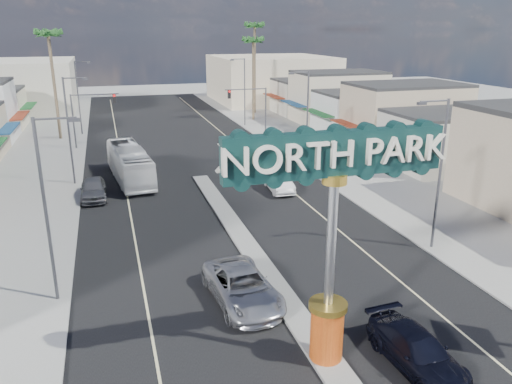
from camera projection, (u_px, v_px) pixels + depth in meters
ground at (198, 175)px, 45.47m from camera, size 160.00×160.00×0.00m
road at (198, 175)px, 45.47m from camera, size 20.00×120.00×0.01m
median_island at (245, 242)px, 30.88m from camera, size 1.30×30.00×0.16m
sidewalk_left at (32, 187)px, 41.60m from camera, size 8.00×120.00×0.12m
sidewalk_right at (338, 163)px, 49.30m from camera, size 8.00×120.00×0.12m
storefront_row_right at (366, 109)px, 62.96m from camera, size 12.00×42.00×6.00m
backdrop_far_left at (8, 86)px, 79.13m from camera, size 20.00×20.00×8.00m
backdrop_far_right at (271, 79)px, 91.22m from camera, size 20.00×20.00×8.00m
gateway_sign at (333, 223)px, 18.13m from camera, size 8.20×1.50×9.15m
traffic_signal_left at (90, 110)px, 54.35m from camera, size 5.09×0.45×6.00m
traffic_signal_right at (251, 103)px, 59.40m from camera, size 5.09×0.45×6.00m
streetlight_l_near at (48, 203)px, 22.83m from camera, size 2.03×0.22×9.00m
streetlight_l_mid at (70, 126)px, 41.03m from camera, size 2.03×0.22×9.00m
streetlight_l_far at (79, 94)px, 61.05m from camera, size 2.03×0.22×9.00m
streetlight_r_near at (438, 168)px, 28.56m from camera, size 2.03×0.22×9.00m
streetlight_r_mid at (306, 114)px, 46.76m from camera, size 2.03×0.22×9.00m
streetlight_r_far at (243, 89)px, 66.78m from camera, size 2.03×0.22×9.00m
palm_left_far at (49, 40)px, 56.52m from camera, size 2.60×2.60×13.10m
palm_right_mid at (253, 45)px, 69.41m from camera, size 2.60×2.60×12.10m
palm_right_far at (255, 31)px, 74.86m from camera, size 2.60×2.60×14.10m
suv_left at (242, 287)px, 23.99m from camera, size 3.18×6.12×1.65m
suv_right at (417, 351)px, 19.39m from camera, size 2.35×5.08×1.44m
car_parked_left at (93, 189)px, 38.82m from camera, size 1.95×4.77×1.62m
car_parked_right at (278, 182)px, 40.79m from camera, size 1.90×4.73×1.53m
city_bus at (130, 164)px, 43.37m from camera, size 3.63×10.96×3.00m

